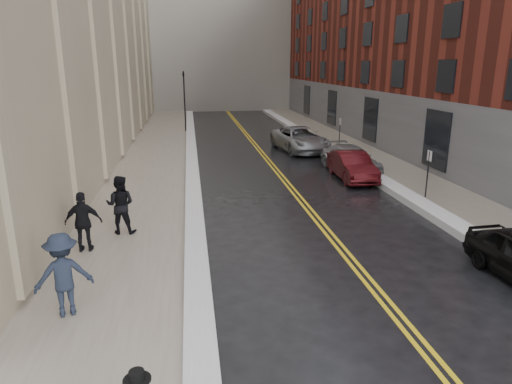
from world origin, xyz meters
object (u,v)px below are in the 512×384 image
object	(u,v)px
car_maroon	(352,166)
pedestrian_c	(84,222)
car_silver_near	(350,159)
pedestrian_a	(120,205)
car_silver_far	(300,139)
pedestrian_b	(63,275)

from	to	relation	value
car_maroon	pedestrian_c	size ratio (longest dim) A/B	2.29
car_silver_near	pedestrian_c	size ratio (longest dim) A/B	2.54
car_maroon	pedestrian_a	world-z (taller)	pedestrian_a
car_silver_far	pedestrian_a	distance (m)	17.86
car_silver_near	pedestrian_a	size ratio (longest dim) A/B	2.39
car_silver_near	pedestrian_c	world-z (taller)	pedestrian_c
car_silver_near	pedestrian_b	bearing A→B (deg)	-138.06
car_silver_near	pedestrian_a	world-z (taller)	pedestrian_a
pedestrian_c	car_silver_near	bearing A→B (deg)	-141.00
car_maroon	pedestrian_a	bearing A→B (deg)	-146.65
car_silver_near	pedestrian_a	xyz separation A→B (m)	(-11.21, -8.36, 0.46)
car_silver_near	car_silver_far	bearing A→B (deg)	93.96
pedestrian_a	pedestrian_b	world-z (taller)	pedestrian_a
car_silver_near	car_silver_far	distance (m)	6.62
pedestrian_a	pedestrian_c	bearing A→B (deg)	67.21
pedestrian_c	car_maroon	bearing A→B (deg)	-144.96
car_maroon	pedestrian_a	distance (m)	12.61
car_maroon	pedestrian_b	bearing A→B (deg)	-131.78
pedestrian_a	pedestrian_b	xyz separation A→B (m)	(-0.55, -5.32, -0.01)
pedestrian_c	pedestrian_a	bearing A→B (deg)	-121.47
car_silver_near	pedestrian_b	xyz separation A→B (m)	(-11.76, -13.68, 0.45)
car_silver_far	car_maroon	bearing A→B (deg)	-92.18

